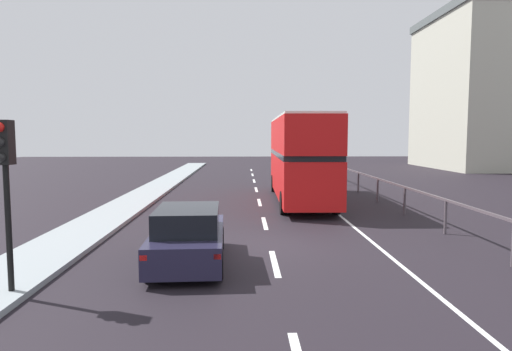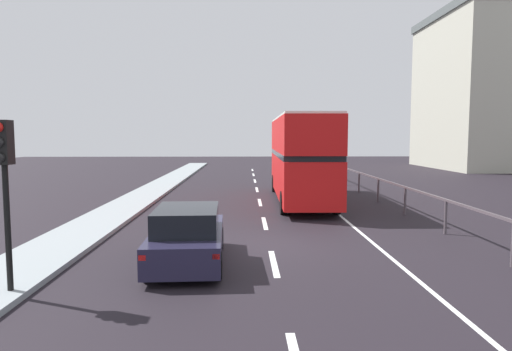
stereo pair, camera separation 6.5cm
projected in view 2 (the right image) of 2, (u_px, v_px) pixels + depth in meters
name	position (u px, v px, depth m)	size (l,w,h in m)	color
ground_plane	(270.00, 247.00, 13.65)	(73.41, 120.00, 0.10)	black
near_sidewalk_kerb	(62.00, 244.00, 13.48)	(2.08, 80.00, 0.14)	gray
lane_paint_markings	(299.00, 202.00, 22.60)	(3.39, 46.00, 0.01)	silver
bridge_side_railing	(378.00, 182.00, 22.68)	(0.10, 42.00, 1.21)	#50474D
double_decker_bus_red	(301.00, 156.00, 22.65)	(2.68, 10.93, 4.30)	red
hatchback_car_near	(188.00, 237.00, 11.64)	(1.95, 4.27, 1.50)	#211F37
traffic_signal_pole	(4.00, 163.00, 8.99)	(0.30, 0.42, 3.51)	black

